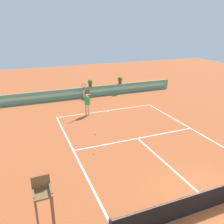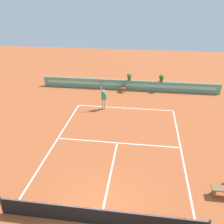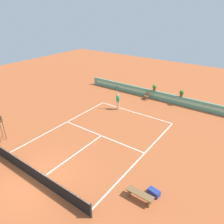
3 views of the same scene
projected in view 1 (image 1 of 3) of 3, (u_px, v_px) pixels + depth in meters
ground_plane at (141, 141)px, 14.54m from camera, size 60.00×60.00×0.00m
court_lines at (135, 136)px, 15.16m from camera, size 8.32×11.94×0.01m
net at (216, 196)px, 9.15m from camera, size 8.92×0.10×1.00m
back_wall_barrier at (90, 92)px, 23.40m from camera, size 18.00×0.21×1.00m
umpire_chair at (43, 200)px, 7.75m from camera, size 0.60×0.60×2.14m
ball_kid_chair at (88, 94)px, 22.59m from camera, size 0.44×0.44×0.85m
tennis_player at (87, 103)px, 18.33m from camera, size 0.61×0.29×2.58m
tennis_ball_near_baseline at (96, 134)px, 15.40m from camera, size 0.07×0.07×0.07m
tennis_ball_mid_court at (94, 153)px, 13.10m from camera, size 0.07×0.07×0.07m
potted_plant_right at (120, 80)px, 24.21m from camera, size 0.48×0.48×0.72m
potted_plant_centre at (90, 83)px, 23.08m from camera, size 0.48×0.48×0.72m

